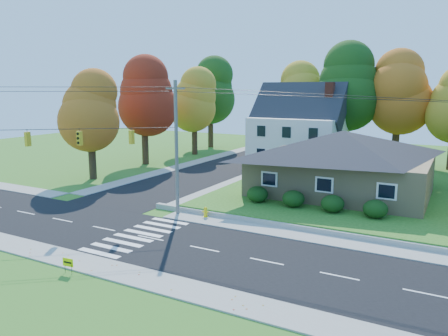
% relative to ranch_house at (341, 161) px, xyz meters
% --- Properties ---
extents(ground, '(120.00, 120.00, 0.00)m').
position_rel_ranch_house_xyz_m(ground, '(-8.00, -16.00, -3.27)').
color(ground, '#3D7923').
extents(road_main, '(90.00, 8.00, 0.02)m').
position_rel_ranch_house_xyz_m(road_main, '(-8.00, -16.00, -3.26)').
color(road_main, black).
rests_on(road_main, ground).
extents(road_cross, '(8.00, 44.00, 0.02)m').
position_rel_ranch_house_xyz_m(road_cross, '(-16.00, 10.00, -3.25)').
color(road_cross, black).
rests_on(road_cross, ground).
extents(sidewalk_north, '(90.00, 2.00, 0.08)m').
position_rel_ranch_house_xyz_m(sidewalk_north, '(-8.00, -11.00, -3.23)').
color(sidewalk_north, '#9C9A90').
rests_on(sidewalk_north, ground).
extents(sidewalk_south, '(90.00, 2.00, 0.08)m').
position_rel_ranch_house_xyz_m(sidewalk_south, '(-8.00, -21.00, -3.23)').
color(sidewalk_south, '#9C9A90').
rests_on(sidewalk_south, ground).
extents(lawn, '(30.00, 30.00, 0.50)m').
position_rel_ranch_house_xyz_m(lawn, '(5.00, 5.00, -3.02)').
color(lawn, '#3D7923').
rests_on(lawn, ground).
extents(ranch_house, '(14.60, 10.60, 5.40)m').
position_rel_ranch_house_xyz_m(ranch_house, '(0.00, 0.00, 0.00)').
color(ranch_house, tan).
rests_on(ranch_house, lawn).
extents(colonial_house, '(10.40, 8.40, 9.60)m').
position_rel_ranch_house_xyz_m(colonial_house, '(-7.96, 12.00, 1.32)').
color(colonial_house, silver).
rests_on(colonial_house, lawn).
extents(hedge_row, '(10.70, 1.70, 1.27)m').
position_rel_ranch_house_xyz_m(hedge_row, '(-0.50, -6.20, -2.13)').
color(hedge_row, '#163A10').
rests_on(hedge_row, lawn).
extents(traffic_infrastructure, '(38.10, 10.66, 10.00)m').
position_rel_ranch_house_xyz_m(traffic_infrastructure, '(-8.15, -14.65, 1.88)').
color(traffic_infrastructure, '#666059').
rests_on(traffic_infrastructure, ground).
extents(tree_lot_0, '(6.72, 6.72, 12.51)m').
position_rel_ranch_house_xyz_m(tree_lot_0, '(-10.00, 18.00, 5.04)').
color(tree_lot_0, '#3F2A19').
rests_on(tree_lot_0, lawn).
extents(tree_lot_1, '(7.84, 7.84, 14.60)m').
position_rel_ranch_house_xyz_m(tree_lot_1, '(-4.00, 17.00, 6.35)').
color(tree_lot_1, '#3F2A19').
rests_on(tree_lot_1, lawn).
extents(tree_lot_2, '(7.28, 7.28, 13.56)m').
position_rel_ranch_house_xyz_m(tree_lot_2, '(2.00, 18.00, 5.70)').
color(tree_lot_2, '#3F2A19').
rests_on(tree_lot_2, lawn).
extents(tree_west_0, '(6.16, 6.16, 11.47)m').
position_rel_ranch_house_xyz_m(tree_west_0, '(-25.00, -4.00, 3.89)').
color(tree_west_0, '#3F2A19').
rests_on(tree_west_0, ground).
extents(tree_west_1, '(7.28, 7.28, 13.56)m').
position_rel_ranch_house_xyz_m(tree_west_1, '(-26.00, 6.00, 5.20)').
color(tree_west_1, '#3F2A19').
rests_on(tree_west_1, ground).
extents(tree_west_2, '(6.72, 6.72, 12.51)m').
position_rel_ranch_house_xyz_m(tree_west_2, '(-25.00, 16.00, 4.54)').
color(tree_west_2, '#3F2A19').
rests_on(tree_west_2, ground).
extents(tree_west_3, '(7.84, 7.84, 14.60)m').
position_rel_ranch_house_xyz_m(tree_west_3, '(-27.00, 24.00, 5.85)').
color(tree_west_3, '#3F2A19').
rests_on(tree_west_3, ground).
extents(white_car, '(2.08, 4.11, 1.29)m').
position_rel_ranch_house_xyz_m(white_car, '(-16.36, 18.30, -2.60)').
color(white_car, silver).
rests_on(white_car, road_cross).
extents(fire_hydrant, '(0.48, 0.37, 0.84)m').
position_rel_ranch_house_xyz_m(fire_hydrant, '(-7.24, -10.47, -2.87)').
color(fire_hydrant, yellow).
rests_on(fire_hydrant, ground).
extents(yard_sign, '(0.66, 0.09, 0.82)m').
position_rel_ranch_house_xyz_m(yard_sign, '(-8.36, -22.31, -2.68)').
color(yard_sign, black).
rests_on(yard_sign, ground).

